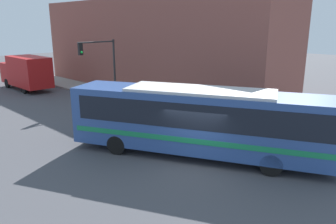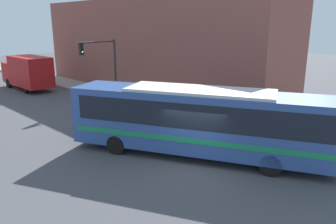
{
  "view_description": "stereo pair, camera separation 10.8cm",
  "coord_description": "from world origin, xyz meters",
  "px_view_note": "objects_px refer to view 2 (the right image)",
  "views": [
    {
      "loc": [
        -10.72,
        -8.52,
        6.14
      ],
      "look_at": [
        1.75,
        3.63,
        1.41
      ],
      "focal_mm": 35.0,
      "sensor_mm": 36.0,
      "label": 1
    },
    {
      "loc": [
        -10.64,
        -8.6,
        6.14
      ],
      "look_at": [
        1.75,
        3.63,
        1.41
      ],
      "focal_mm": 35.0,
      "sensor_mm": 36.0,
      "label": 2
    }
  ],
  "objects_px": {
    "delivery_truck": "(27,72)",
    "traffic_light_pole": "(102,59)",
    "city_bus": "(199,118)",
    "fire_hydrant": "(184,111)"
  },
  "relations": [
    {
      "from": "delivery_truck",
      "to": "traffic_light_pole",
      "type": "bearing_deg",
      "value": -77.59
    },
    {
      "from": "city_bus",
      "to": "fire_hydrant",
      "type": "distance_m",
      "value": 6.61
    },
    {
      "from": "city_bus",
      "to": "traffic_light_pole",
      "type": "height_order",
      "value": "traffic_light_pole"
    },
    {
      "from": "fire_hydrant",
      "to": "traffic_light_pole",
      "type": "distance_m",
      "value": 8.31
    },
    {
      "from": "delivery_truck",
      "to": "fire_hydrant",
      "type": "relative_size",
      "value": 9.45
    },
    {
      "from": "delivery_truck",
      "to": "traffic_light_pole",
      "type": "xyz_separation_m",
      "value": [
        2.08,
        -9.46,
        1.73
      ]
    },
    {
      "from": "city_bus",
      "to": "fire_hydrant",
      "type": "xyz_separation_m",
      "value": [
        4.36,
        4.78,
        -1.37
      ]
    },
    {
      "from": "city_bus",
      "to": "traffic_light_pole",
      "type": "distance_m",
      "value": 13.01
    },
    {
      "from": "delivery_truck",
      "to": "traffic_light_pole",
      "type": "height_order",
      "value": "traffic_light_pole"
    },
    {
      "from": "fire_hydrant",
      "to": "delivery_truck",
      "type": "bearing_deg",
      "value": 100.3
    }
  ]
}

